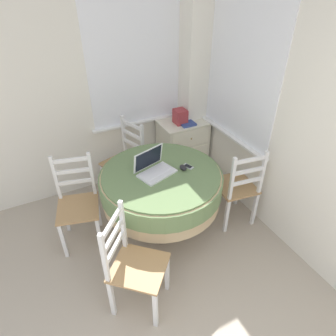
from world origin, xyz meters
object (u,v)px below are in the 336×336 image
Objects in this scene: cell_phone at (188,166)px; dining_chair_near_back_window at (126,161)px; computer_mouse at (183,168)px; dining_chair_camera_near at (133,266)px; round_dining_table at (161,185)px; dining_chair_near_right_window at (237,188)px; dining_chair_left_flank at (78,204)px; laptop at (154,168)px; book_on_cabinet at (187,123)px; corner_cabinet at (182,147)px; storage_box at (180,117)px.

cell_phone is 0.12× the size of dining_chair_near_back_window.
dining_chair_camera_near reaches higher than computer_mouse.
cell_phone is at bearing 14.67° from computer_mouse.
dining_chair_near_right_window is at bearing -13.17° from round_dining_table.
dining_chair_left_flank is (-0.22, 0.92, 0.00)m from dining_chair_camera_near.
cell_phone is (0.33, -0.07, -0.04)m from laptop.
round_dining_table is at bearing 174.00° from cell_phone.
cell_phone is 1.14m from dining_chair_left_flank.
dining_chair_left_flank is 1.62m from book_on_cabinet.
cell_phone is (0.28, -0.03, 0.15)m from round_dining_table.
computer_mouse is (0.21, -0.05, 0.17)m from round_dining_table.
laptop is at bearing -21.08° from dining_chair_left_flank.
computer_mouse reaches higher than book_on_cabinet.
dining_chair_near_back_window is 1.00× the size of dining_chair_near_right_window.
dining_chair_near_back_window is 1.24× the size of corner_cabinet.
storage_box reaches higher than round_dining_table.
dining_chair_camera_near is 1.95m from book_on_cabinet.
dining_chair_near_back_window reaches higher than computer_mouse.
laptop is 0.52× the size of corner_cabinet.
round_dining_table is at bearing -22.16° from dining_chair_left_flank.
storage_box is (0.69, 0.88, 0.21)m from round_dining_table.
computer_mouse is 0.10× the size of dining_chair_near_right_window.
dining_chair_left_flank is at bearing -158.46° from corner_cabinet.
storage_box is (0.76, 0.06, 0.39)m from dining_chair_near_back_window.
storage_box is (0.41, 0.91, 0.06)m from cell_phone.
corner_cabinet is (0.74, 0.90, -0.25)m from round_dining_table.
computer_mouse is 1.04m from storage_box.
dining_chair_near_right_window is (0.52, -0.16, -0.33)m from cell_phone.
laptop reaches higher than book_on_cabinet.
dining_chair_camera_near is at bearing -126.90° from laptop.
dining_chair_camera_near is 5.28× the size of storage_box.
laptop is 2.21× the size of storage_box.
computer_mouse is at bearing -71.63° from dining_chair_near_back_window.
dining_chair_camera_near reaches higher than cell_phone.
dining_chair_camera_near reaches higher than corner_cabinet.
dining_chair_near_back_window is at bearing 112.66° from cell_phone.
computer_mouse is 0.10× the size of dining_chair_left_flank.
computer_mouse is 0.10× the size of dining_chair_near_back_window.
cell_phone is 0.12× the size of dining_chair_near_right_window.
laptop is 1.12m from storage_box.
cell_phone is 1.12m from corner_cabinet.
round_dining_table is 0.83m from dining_chair_camera_near.
laptop is 1.97× the size of book_on_cabinet.
corner_cabinet is at bearing 63.37° from cell_phone.
round_dining_table is 1.12m from book_on_cabinet.
dining_chair_near_right_window is 1.14m from storage_box.
dining_chair_near_back_window is 0.83m from corner_cabinet.
dining_chair_near_right_window is at bearing -49.07° from dining_chair_near_back_window.
dining_chair_camera_near is (-0.48, -0.64, -0.38)m from laptop.
laptop is 0.95m from dining_chair_near_right_window.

